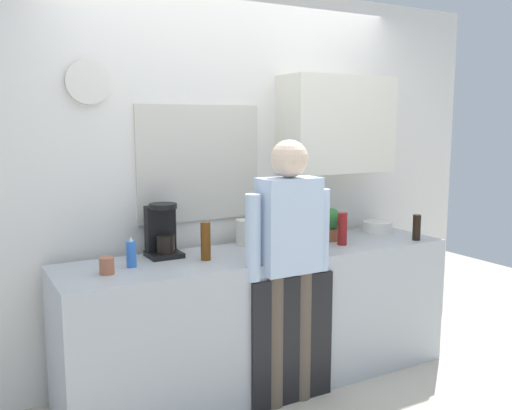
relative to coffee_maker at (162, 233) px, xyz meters
name	(u,v)px	position (x,y,z in m)	size (l,w,h in m)	color
ground_plane	(287,401)	(0.60, -0.50, -1.03)	(8.00, 8.00, 0.00)	beige
kitchen_counter	(263,317)	(0.60, -0.20, -0.59)	(2.59, 0.64, 0.88)	#B2B7BC
dishwasher_panel	(293,341)	(0.62, -0.53, -0.63)	(0.56, 0.02, 0.79)	black
back_wall_assembly	(247,172)	(0.70, 0.20, 0.33)	(4.19, 0.42, 2.60)	white
coffee_maker	(162,233)	(0.00, 0.00, 0.00)	(0.20, 0.20, 0.33)	black
bottle_red_vinegar	(342,229)	(1.16, -0.29, -0.04)	(0.06, 0.06, 0.22)	maroon
bottle_green_wine	(310,225)	(0.93, -0.25, 0.00)	(0.07, 0.07, 0.30)	#195923
bottle_dark_sauce	(417,227)	(1.71, -0.42, -0.06)	(0.06, 0.06, 0.18)	black
bottle_amber_beer	(206,241)	(0.19, -0.23, -0.03)	(0.06, 0.06, 0.23)	brown
cup_terracotta_mug	(107,266)	(-0.41, -0.25, -0.10)	(0.08, 0.08, 0.09)	#B26647
cup_yellow_cup	(304,244)	(0.84, -0.31, -0.10)	(0.07, 0.07, 0.09)	yellow
mixing_bowl	(378,227)	(1.67, -0.07, -0.11)	(0.22, 0.22, 0.08)	white
potted_plant	(331,222)	(1.17, -0.15, -0.01)	(0.15, 0.15, 0.23)	#9E5638
dish_soap	(131,254)	(-0.25, -0.17, -0.07)	(0.06, 0.06, 0.18)	blue
storage_canister	(247,232)	(0.61, 0.03, -0.06)	(0.14, 0.14, 0.17)	silver
person_at_sink	(288,251)	(0.60, -0.50, -0.08)	(0.57, 0.22, 1.60)	brown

